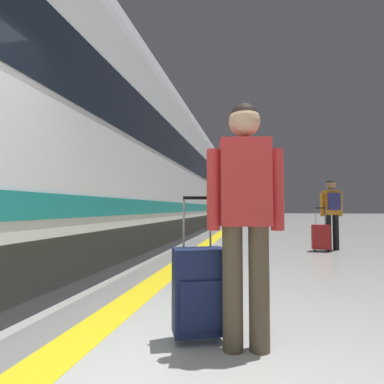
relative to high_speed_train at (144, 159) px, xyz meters
The scene contains 7 objects.
safety_line_strip 3.84m from the high_speed_train, 45.80° to the left, with size 0.36×80.00×0.01m, color yellow.
tactile_edge_band 3.69m from the high_speed_train, 50.20° to the left, with size 0.54×80.00×0.01m, color slate.
high_speed_train is the anchor object (origin of this frame).
traveller_foreground 7.71m from the high_speed_train, 64.42° to the right, with size 0.53×0.26×1.73m.
rolling_suitcase_foreground 7.64m from the high_speed_train, 66.59° to the right, with size 0.43×0.34×1.07m.
passenger_near 5.47m from the high_speed_train, 13.22° to the right, with size 0.51×0.36×1.66m.
suitcase_near 5.48m from the high_speed_train, 17.70° to the right, with size 0.39×0.25×1.00m.
Camera 1 is at (0.50, -1.14, 0.98)m, focal length 29.09 mm.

